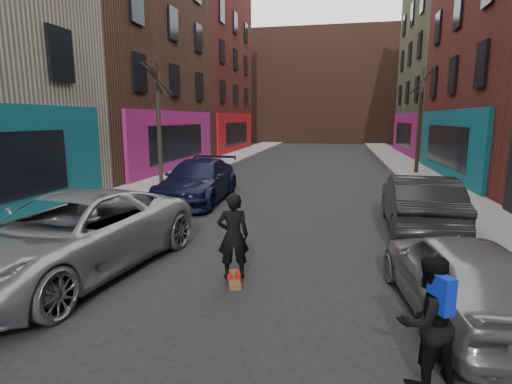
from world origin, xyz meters
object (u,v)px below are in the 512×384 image
at_px(tree_left_far, 158,112).
at_px(parked_left_end, 198,181).
at_px(parked_right_end, 419,203).
at_px(parked_left_far, 71,235).
at_px(skateboard, 234,279).
at_px(parked_right_far, 460,276).
at_px(tree_right_far, 420,110).
at_px(pedestrian, 427,320).
at_px(skateboarder, 233,236).

bearing_deg(tree_left_far, parked_left_end, -47.32).
bearing_deg(parked_right_end, parked_left_far, 34.32).
bearing_deg(skateboard, parked_right_far, -28.70).
relative_size(parked_left_far, parked_left_end, 1.09).
height_order(tree_right_far, parked_left_far, tree_right_far).
relative_size(parked_right_end, skateboard, 5.90).
relative_size(tree_left_far, parked_left_end, 1.22).
distance_m(parked_right_end, skateboard, 6.14).
bearing_deg(pedestrian, parked_left_far, -46.95).
xyz_separation_m(parked_right_far, pedestrian, (-0.84, -1.77, 0.10)).
height_order(parked_right_far, skateboard, parked_right_far).
bearing_deg(pedestrian, skateboarder, -66.87).
relative_size(skateboard, skateboarder, 0.49).
bearing_deg(skateboard, parked_left_far, 164.62).
height_order(tree_right_far, parked_right_far, tree_right_far).
xyz_separation_m(parked_left_end, parked_right_far, (7.04, -7.74, -0.08)).
bearing_deg(tree_right_far, parked_right_far, -97.90).
height_order(parked_left_end, pedestrian, pedestrian).
bearing_deg(parked_right_end, parked_left_end, -17.94).
relative_size(parked_left_far, pedestrian, 3.70).
bearing_deg(tree_left_far, pedestrian, -54.23).
bearing_deg(parked_left_end, tree_right_far, 42.23).
relative_size(tree_left_far, pedestrian, 4.16).
height_order(parked_left_far, parked_left_end, parked_left_far).
distance_m(parked_right_far, skateboarder, 3.83).
distance_m(parked_left_far, pedestrian, 6.57).
bearing_deg(pedestrian, parked_right_far, -142.99).
bearing_deg(parked_left_end, skateboard, -67.68).
bearing_deg(parked_left_far, skateboard, 11.32).
relative_size(parked_left_far, skateboard, 7.23).
xyz_separation_m(parked_right_end, skateboarder, (-4.10, -4.51, 0.14)).
height_order(tree_left_far, parked_left_far, tree_left_far).
distance_m(parked_right_far, pedestrian, 1.97).
bearing_deg(skateboard, tree_left_far, 101.80).
bearing_deg(parked_left_end, parked_left_far, -92.32).
bearing_deg(skateboarder, parked_left_end, -84.70).
relative_size(parked_left_end, parked_right_end, 1.13).
height_order(parked_left_end, skateboarder, skateboarder).
bearing_deg(skateboard, pedestrian, -58.55).
bearing_deg(parked_right_end, skateboard, 49.30).
xyz_separation_m(skateboarder, pedestrian, (2.94, -2.40, -0.12)).
height_order(parked_right_far, parked_right_end, parked_right_end).
relative_size(parked_right_far, skateboarder, 2.47).
distance_m(tree_left_far, parked_left_far, 11.31).
bearing_deg(tree_left_far, parked_right_far, -47.60).
distance_m(parked_left_far, skateboarder, 3.27).
distance_m(skateboarder, pedestrian, 3.79).
bearing_deg(parked_right_end, tree_right_far, -98.13).
relative_size(parked_left_far, parked_right_end, 1.23).
bearing_deg(parked_left_end, parked_right_far, -50.03).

